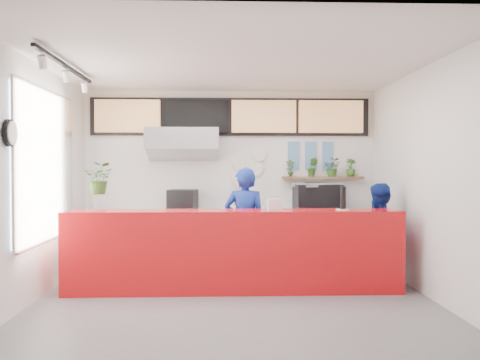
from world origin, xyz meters
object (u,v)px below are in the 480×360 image
(staff_center, at_px, (245,225))
(pepper_mill, at_px, (343,198))
(staff_right, at_px, (378,233))
(panini_oven, at_px, (183,202))
(service_counter, at_px, (233,251))
(espresso_machine, at_px, (317,199))

(staff_center, height_order, pepper_mill, staff_center)
(staff_center, height_order, staff_right, staff_center)
(panini_oven, height_order, staff_center, staff_center)
(service_counter, bearing_deg, espresso_machine, 50.77)
(staff_right, bearing_deg, panini_oven, -58.35)
(panini_oven, relative_size, pepper_mill, 1.47)
(panini_oven, xyz_separation_m, espresso_machine, (2.28, 0.00, 0.04))
(service_counter, xyz_separation_m, pepper_mill, (1.48, -0.04, 0.72))
(panini_oven, distance_m, espresso_machine, 2.28)
(service_counter, height_order, espresso_machine, espresso_machine)
(panini_oven, xyz_separation_m, staff_center, (0.99, -1.26, -0.26))
(panini_oven, xyz_separation_m, pepper_mill, (2.29, -1.84, 0.17))
(service_counter, bearing_deg, staff_center, 71.20)
(service_counter, relative_size, pepper_mill, 14.79)
(service_counter, relative_size, espresso_machine, 5.91)
(service_counter, distance_m, staff_right, 2.17)
(staff_center, bearing_deg, staff_right, -172.52)
(panini_oven, bearing_deg, staff_center, -42.27)
(service_counter, xyz_separation_m, panini_oven, (-0.81, 1.80, 0.55))
(service_counter, xyz_separation_m, staff_center, (0.18, 0.54, 0.29))
(espresso_machine, distance_m, staff_center, 1.83)
(panini_oven, bearing_deg, staff_right, -15.02)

